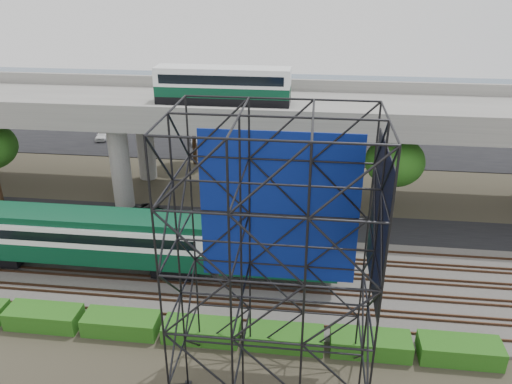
# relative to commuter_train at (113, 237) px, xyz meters

# --- Properties ---
(ground) EXTENTS (140.00, 140.00, 0.00)m
(ground) POSITION_rel_commuter_train_xyz_m (6.70, -2.00, -2.88)
(ground) COLOR #474233
(ground) RESTS_ON ground
(ballast_bed) EXTENTS (90.00, 12.00, 0.20)m
(ballast_bed) POSITION_rel_commuter_train_xyz_m (6.70, 0.00, -2.78)
(ballast_bed) COLOR slate
(ballast_bed) RESTS_ON ground
(service_road) EXTENTS (90.00, 5.00, 0.08)m
(service_road) POSITION_rel_commuter_train_xyz_m (6.70, 8.50, -2.84)
(service_road) COLOR black
(service_road) RESTS_ON ground
(parking_lot) EXTENTS (90.00, 18.00, 0.08)m
(parking_lot) POSITION_rel_commuter_train_xyz_m (6.70, 32.00, -2.84)
(parking_lot) COLOR black
(parking_lot) RESTS_ON ground
(harbor_water) EXTENTS (140.00, 40.00, 0.03)m
(harbor_water) POSITION_rel_commuter_train_xyz_m (6.70, 54.00, -2.87)
(harbor_water) COLOR #43576F
(harbor_water) RESTS_ON ground
(rail_tracks) EXTENTS (90.00, 9.52, 0.16)m
(rail_tracks) POSITION_rel_commuter_train_xyz_m (6.70, -0.00, -2.60)
(rail_tracks) COLOR #472D1E
(rail_tracks) RESTS_ON ballast_bed
(commuter_train) EXTENTS (29.30, 3.06, 4.30)m
(commuter_train) POSITION_rel_commuter_train_xyz_m (0.00, 0.00, 0.00)
(commuter_train) COLOR black
(commuter_train) RESTS_ON rail_tracks
(overpass) EXTENTS (80.00, 12.00, 12.40)m
(overpass) POSITION_rel_commuter_train_xyz_m (6.62, 14.00, 5.33)
(overpass) COLOR #9E9B93
(overpass) RESTS_ON ground
(scaffold_tower) EXTENTS (9.36, 6.36, 15.00)m
(scaffold_tower) POSITION_rel_commuter_train_xyz_m (12.27, -9.98, 4.59)
(scaffold_tower) COLOR black
(scaffold_tower) RESTS_ON ground
(hedge_strip) EXTENTS (34.60, 1.80, 1.20)m
(hedge_strip) POSITION_rel_commuter_train_xyz_m (7.70, -6.30, -2.32)
(hedge_strip) COLOR #1D5112
(hedge_strip) RESTS_ON ground
(trees) EXTENTS (40.94, 16.94, 7.69)m
(trees) POSITION_rel_commuter_train_xyz_m (2.03, 14.17, 2.69)
(trees) COLOR #382314
(trees) RESTS_ON ground
(suv) EXTENTS (4.81, 3.60, 1.21)m
(suv) POSITION_rel_commuter_train_xyz_m (0.40, 8.04, -2.19)
(suv) COLOR black
(suv) RESTS_ON service_road
(parked_cars) EXTENTS (39.62, 9.50, 1.28)m
(parked_cars) POSITION_rel_commuter_train_xyz_m (7.14, 31.75, -2.21)
(parked_cars) COLOR white
(parked_cars) RESTS_ON parking_lot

